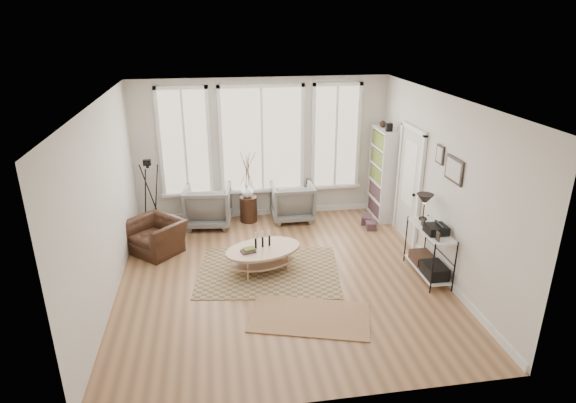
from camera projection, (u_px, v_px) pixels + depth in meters
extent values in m
plane|color=#A3724A|center=(282.00, 278.00, 7.90)|extent=(5.50, 5.50, 0.00)
plane|color=white|center=(281.00, 100.00, 6.85)|extent=(5.50, 5.50, 0.00)
cube|color=silver|center=(262.00, 149.00, 9.91)|extent=(5.20, 0.04, 2.90)
cube|color=silver|center=(321.00, 289.00, 4.84)|extent=(5.20, 0.04, 2.90)
cube|color=silver|center=(105.00, 205.00, 6.99)|extent=(0.04, 5.50, 2.90)
cube|color=silver|center=(441.00, 186.00, 7.75)|extent=(0.04, 5.50, 2.90)
cube|color=white|center=(263.00, 211.00, 10.40)|extent=(5.10, 0.04, 0.12)
cube|color=white|center=(430.00, 262.00, 8.26)|extent=(0.03, 5.40, 0.12)
cube|color=#D1AE8B|center=(262.00, 140.00, 9.81)|extent=(1.60, 0.03, 2.10)
cube|color=#D1AE8B|center=(185.00, 143.00, 9.59)|extent=(0.90, 0.03, 2.10)
cube|color=#D1AE8B|center=(336.00, 137.00, 10.04)|extent=(0.90, 0.03, 2.10)
cube|color=white|center=(262.00, 140.00, 9.80)|extent=(1.74, 0.06, 2.24)
cube|color=white|center=(185.00, 143.00, 9.57)|extent=(1.04, 0.06, 2.24)
cube|color=white|center=(336.00, 137.00, 10.02)|extent=(1.04, 0.06, 2.24)
cube|color=white|center=(263.00, 190.00, 10.17)|extent=(4.10, 0.12, 0.06)
cube|color=silver|center=(409.00, 186.00, 8.95)|extent=(0.04, 0.88, 2.10)
cube|color=white|center=(409.00, 173.00, 8.86)|extent=(0.01, 0.55, 1.20)
cube|color=white|center=(419.00, 195.00, 8.50)|extent=(0.06, 0.08, 2.18)
cube|color=white|center=(399.00, 178.00, 9.40)|extent=(0.06, 0.08, 2.18)
cube|color=white|center=(414.00, 129.00, 8.56)|extent=(0.06, 1.06, 0.08)
sphere|color=black|center=(414.00, 195.00, 8.66)|extent=(0.06, 0.06, 0.06)
cube|color=white|center=(389.00, 180.00, 9.58)|extent=(0.30, 0.03, 1.90)
cube|color=white|center=(375.00, 168.00, 10.34)|extent=(0.30, 0.03, 1.90)
cube|color=white|center=(389.00, 174.00, 9.98)|extent=(0.02, 0.85, 1.90)
cube|color=white|center=(382.00, 174.00, 9.96)|extent=(0.30, 0.81, 1.90)
cube|color=brown|center=(382.00, 174.00, 9.96)|extent=(0.24, 0.75, 1.76)
cube|color=black|center=(389.00, 127.00, 9.40)|extent=(0.12, 0.10, 0.16)
sphere|color=#361F14|center=(383.00, 124.00, 9.73)|extent=(0.14, 0.14, 0.14)
cube|color=white|center=(427.00, 269.00, 7.93)|extent=(0.37, 1.07, 0.03)
cube|color=white|center=(432.00, 230.00, 7.67)|extent=(0.37, 1.07, 0.02)
cylinder|color=black|center=(433.00, 269.00, 7.30)|extent=(0.02, 0.02, 0.85)
cylinder|color=black|center=(455.00, 267.00, 7.36)|extent=(0.02, 0.02, 0.85)
cylinder|color=black|center=(406.00, 239.00, 8.28)|extent=(0.02, 0.02, 0.85)
cylinder|color=black|center=(426.00, 238.00, 8.33)|extent=(0.02, 0.02, 0.85)
cylinder|color=black|center=(423.00, 219.00, 7.98)|extent=(0.14, 0.14, 0.02)
cylinder|color=black|center=(424.00, 211.00, 7.93)|extent=(0.02, 0.02, 0.30)
cone|color=black|center=(425.00, 199.00, 7.85)|extent=(0.28, 0.28, 0.18)
cube|color=black|center=(436.00, 229.00, 7.51)|extent=(0.32, 0.30, 0.13)
cube|color=black|center=(434.00, 270.00, 7.66)|extent=(0.32, 0.45, 0.20)
cube|color=#361F14|center=(422.00, 258.00, 8.10)|extent=(0.32, 0.40, 0.16)
cube|color=black|center=(438.00, 236.00, 7.24)|extent=(0.02, 0.10, 0.14)
cube|color=black|center=(423.00, 223.00, 7.74)|extent=(0.02, 0.10, 0.12)
cube|color=black|center=(454.00, 170.00, 7.24)|extent=(0.03, 0.52, 0.38)
cube|color=silver|center=(453.00, 170.00, 7.24)|extent=(0.01, 0.44, 0.30)
cube|color=black|center=(440.00, 155.00, 7.66)|extent=(0.03, 0.24, 0.30)
cube|color=silver|center=(439.00, 155.00, 7.66)|extent=(0.01, 0.18, 0.24)
cube|color=brown|center=(269.00, 271.00, 8.08)|extent=(2.55, 2.06, 0.01)
cube|color=brown|center=(310.00, 317.00, 6.85)|extent=(1.89, 1.38, 0.01)
ellipsoid|color=tan|center=(263.00, 260.00, 8.07)|extent=(1.25, 0.97, 0.03)
ellipsoid|color=tan|center=(263.00, 249.00, 8.00)|extent=(1.46, 1.14, 0.04)
cylinder|color=tan|center=(243.00, 268.00, 7.83)|extent=(0.04, 0.04, 0.37)
cylinder|color=tan|center=(286.00, 264.00, 7.94)|extent=(0.04, 0.04, 0.37)
cylinder|color=tan|center=(241.00, 256.00, 8.21)|extent=(0.04, 0.04, 0.37)
cylinder|color=tan|center=(283.00, 253.00, 8.31)|extent=(0.04, 0.04, 0.37)
cylinder|color=black|center=(255.00, 242.00, 7.99)|extent=(0.04, 0.04, 0.18)
cylinder|color=black|center=(263.00, 242.00, 8.01)|extent=(0.04, 0.04, 0.18)
cylinder|color=black|center=(270.00, 241.00, 8.02)|extent=(0.04, 0.04, 0.18)
cube|color=#29522C|center=(249.00, 250.00, 7.86)|extent=(0.22, 0.16, 0.06)
imported|color=gray|center=(208.00, 205.00, 9.75)|extent=(1.00, 1.02, 0.84)
imported|color=gray|center=(292.00, 201.00, 10.04)|extent=(0.85, 0.88, 0.80)
cylinder|color=#361F14|center=(249.00, 209.00, 9.99)|extent=(0.36, 0.36, 0.54)
imported|color=silver|center=(247.00, 191.00, 9.84)|extent=(0.25, 0.25, 0.26)
imported|color=#361F14|center=(156.00, 236.00, 8.69)|extent=(1.23, 1.22, 0.60)
cylinder|color=black|center=(147.00, 166.00, 9.13)|extent=(0.06, 0.06, 0.06)
cube|color=black|center=(147.00, 163.00, 9.11)|extent=(0.14, 0.10, 0.10)
cylinder|color=black|center=(147.00, 164.00, 9.03)|extent=(0.06, 0.08, 0.06)
cube|color=brown|center=(367.00, 220.00, 9.92)|extent=(0.29, 0.32, 0.17)
cube|color=brown|center=(371.00, 226.00, 9.67)|extent=(0.21, 0.26, 0.15)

